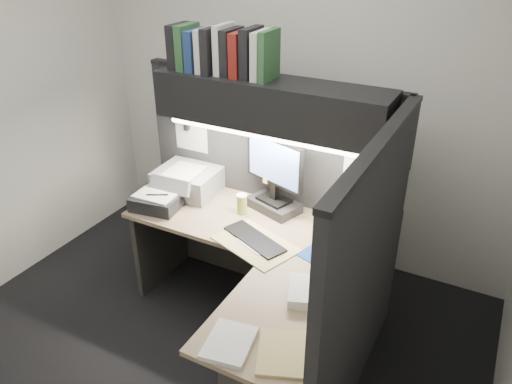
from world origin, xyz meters
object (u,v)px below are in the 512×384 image
telephone (358,235)px  printer (188,181)px  monitor (274,183)px  desk (256,320)px  overhead_shelf (270,103)px  keyboard (254,239)px  coffee_cup (242,205)px  notebook_stack (157,201)px

telephone → printer: printer is taller
monitor → desk: bearing=-52.3°
desk → overhead_shelf: (-0.30, 0.75, 1.06)m
keyboard → coffee_cup: 0.37m
desk → monitor: size_ratio=3.20×
monitor → notebook_stack: monitor is taller
keyboard → telephone: telephone is taller
telephone → coffee_cup: bearing=-160.7°
coffee_cup → notebook_stack: 0.60m
monitor → printer: bearing=-157.3°
monitor → keyboard: size_ratio=1.17×
monitor → telephone: size_ratio=2.30×
desk → telephone: 0.83m
telephone → coffee_cup: 0.82m
desk → monitor: 0.95m
overhead_shelf → coffee_cup: 0.73m
keyboard → printer: 0.84m
telephone → coffee_cup: (-0.82, -0.04, 0.02)m
printer → notebook_stack: (-0.05, -0.30, -0.04)m
desk → keyboard: (-0.20, 0.35, 0.30)m
overhead_shelf → keyboard: size_ratio=3.40×
keyboard → printer: (-0.75, 0.36, 0.08)m
overhead_shelf → notebook_stack: size_ratio=4.77×
overhead_shelf → coffee_cup: size_ratio=11.74×
overhead_shelf → telephone: bearing=-7.7°
monitor → coffee_cup: 0.27m
desk → telephone: (0.38, 0.66, 0.33)m
desk → telephone: size_ratio=7.37×
monitor → coffee_cup: bearing=-121.6°
overhead_shelf → telephone: (0.68, -0.09, -0.72)m
keyboard → notebook_stack: size_ratio=1.40×
telephone → notebook_stack: bearing=-153.3°
desk → telephone: bearing=60.4°
desk → coffee_cup: size_ratio=12.87×
overhead_shelf → coffee_cup: (-0.14, -0.13, -0.70)m
overhead_shelf → telephone: overhead_shelf is taller
monitor → notebook_stack: size_ratio=1.64×
coffee_cup → notebook_stack: bearing=-159.9°
desk → monitor: bearing=109.2°
desk → keyboard: keyboard is taller
overhead_shelf → keyboard: (0.10, -0.40, -0.76)m
notebook_stack → keyboard: bearing=-4.3°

